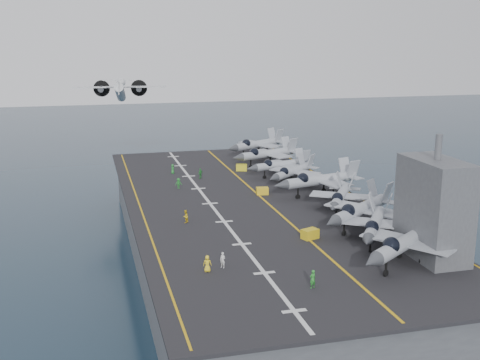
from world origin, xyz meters
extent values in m
plane|color=#142135|center=(0.00, 0.00, 0.00)|extent=(500.00, 500.00, 0.00)
cube|color=#56595E|center=(0.00, 0.00, 5.00)|extent=(36.00, 90.00, 10.00)
cube|color=black|center=(0.00, 0.00, 10.20)|extent=(38.00, 92.00, 0.40)
cube|color=gold|center=(3.00, 0.00, 10.42)|extent=(0.35, 90.00, 0.02)
cube|color=silver|center=(-6.00, 0.00, 10.42)|extent=(0.50, 90.00, 0.02)
cube|color=gold|center=(-17.00, 0.00, 10.42)|extent=(0.25, 90.00, 0.02)
cube|color=gold|center=(18.50, 0.00, 10.42)|extent=(0.25, 90.00, 0.02)
imported|color=yellow|center=(-12.13, -27.98, 11.37)|extent=(1.30, 0.99, 1.94)
imported|color=silver|center=(-10.18, -27.24, 11.33)|extent=(1.32, 1.32, 1.86)
imported|color=yellow|center=(-11.46, -9.02, 11.33)|extent=(1.32, 1.32, 1.87)
imported|color=#1E8228|center=(-9.31, 11.06, 11.33)|extent=(1.23, 0.92, 1.86)
imported|color=#268C33|center=(-4.13, 17.70, 11.36)|extent=(1.38, 1.28, 1.91)
imported|color=#268C33|center=(-8.57, 23.22, 11.31)|extent=(0.84, 1.16, 1.82)
imported|color=#298C2E|center=(-2.26, -35.24, 11.42)|extent=(1.42, 1.17, 2.03)
camera|label=1|loc=(-24.62, -90.73, 36.32)|focal=45.00mm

